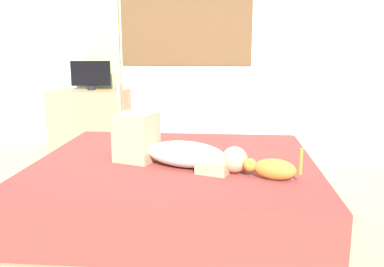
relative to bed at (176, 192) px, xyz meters
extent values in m
plane|color=tan|center=(-0.12, -0.09, -0.24)|extent=(16.00, 16.00, 0.00)
cube|color=silver|center=(-0.12, 2.49, 1.21)|extent=(6.40, 0.12, 2.90)
cube|color=brown|center=(-0.16, 2.42, 1.30)|extent=(1.63, 0.02, 1.01)
cube|color=white|center=(-0.16, 2.42, 1.30)|extent=(1.55, 0.02, 0.93)
cube|color=#997A56|center=(0.00, 0.00, -0.17)|extent=(2.00, 1.85, 0.14)
cube|color=brown|center=(0.00, 0.00, 0.07)|extent=(1.94, 1.80, 0.34)
ellipsoid|color=silver|center=(0.09, -0.16, 0.33)|extent=(0.61, 0.42, 0.17)
sphere|color=tan|center=(0.41, -0.26, 0.33)|extent=(0.17, 0.17, 0.17)
cube|color=tan|center=(-0.27, -0.04, 0.41)|extent=(0.32, 0.31, 0.34)
cube|color=tan|center=(0.30, -0.23, 0.28)|extent=(0.28, 0.33, 0.08)
ellipsoid|color=#C67A2D|center=(0.65, -0.39, 0.31)|extent=(0.28, 0.18, 0.13)
sphere|color=#C67A2D|center=(0.50, -0.34, 0.32)|extent=(0.08, 0.08, 0.08)
cylinder|color=#C67A2D|center=(0.80, -0.43, 0.37)|extent=(0.03, 0.03, 0.16)
cube|color=#997A56|center=(-1.32, 2.09, 0.13)|extent=(0.90, 0.56, 0.74)
cylinder|color=black|center=(-1.29, 2.09, 0.53)|extent=(0.10, 0.10, 0.05)
cube|color=black|center=(-1.29, 2.09, 0.70)|extent=(0.48, 0.07, 0.30)
cylinder|color=teal|center=(-0.95, 2.09, 0.54)|extent=(0.08, 0.08, 0.08)
cylinder|color=tan|center=(-0.55, 1.93, -0.02)|extent=(0.04, 0.04, 0.44)
cylinder|color=tan|center=(-0.50, 1.63, -0.02)|extent=(0.04, 0.04, 0.44)
cylinder|color=tan|center=(-0.85, 1.88, -0.02)|extent=(0.04, 0.04, 0.44)
cylinder|color=tan|center=(-0.80, 1.58, -0.02)|extent=(0.04, 0.04, 0.44)
cube|color=tan|center=(-0.68, 1.76, 0.22)|extent=(0.44, 0.44, 0.04)
cube|color=tan|center=(-0.84, 1.73, 0.43)|extent=(0.10, 0.38, 0.38)
cube|color=#ADCC75|center=(-1.22, 2.37, 1.06)|extent=(0.44, 0.06, 2.59)
camera|label=1|loc=(0.35, -2.81, 1.05)|focal=38.59mm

